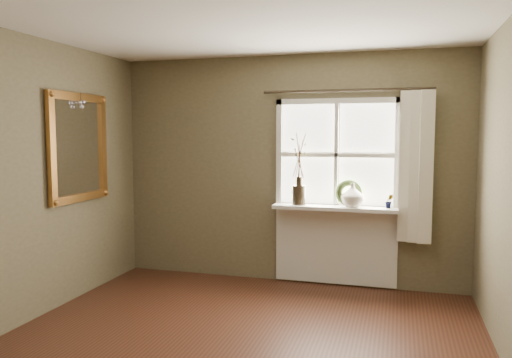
{
  "coord_description": "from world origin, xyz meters",
  "views": [
    {
      "loc": [
        1.22,
        -3.34,
        1.71
      ],
      "look_at": [
        -0.19,
        1.55,
        1.25
      ],
      "focal_mm": 35.0,
      "sensor_mm": 36.0,
      "label": 1
    }
  ],
  "objects_px": {
    "dark_jug": "(299,195)",
    "gilt_mirror": "(79,147)",
    "cream_vase": "(352,195)",
    "wreath": "(349,196)"
  },
  "relations": [
    {
      "from": "wreath",
      "to": "gilt_mirror",
      "type": "height_order",
      "value": "gilt_mirror"
    },
    {
      "from": "cream_vase",
      "to": "gilt_mirror",
      "type": "xyz_separation_m",
      "value": [
        -2.71,
        -1.01,
        0.53
      ]
    },
    {
      "from": "dark_jug",
      "to": "gilt_mirror",
      "type": "height_order",
      "value": "gilt_mirror"
    },
    {
      "from": "wreath",
      "to": "gilt_mirror",
      "type": "xyz_separation_m",
      "value": [
        -2.67,
        -1.05,
        0.54
      ]
    },
    {
      "from": "dark_jug",
      "to": "cream_vase",
      "type": "relative_size",
      "value": 0.85
    },
    {
      "from": "wreath",
      "to": "gilt_mirror",
      "type": "distance_m",
      "value": 2.92
    },
    {
      "from": "cream_vase",
      "to": "wreath",
      "type": "relative_size",
      "value": 0.87
    },
    {
      "from": "dark_jug",
      "to": "cream_vase",
      "type": "xyz_separation_m",
      "value": [
        0.59,
        0.0,
        0.02
      ]
    },
    {
      "from": "dark_jug",
      "to": "gilt_mirror",
      "type": "relative_size",
      "value": 0.19
    },
    {
      "from": "cream_vase",
      "to": "gilt_mirror",
      "type": "bearing_deg",
      "value": -159.46
    }
  ]
}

